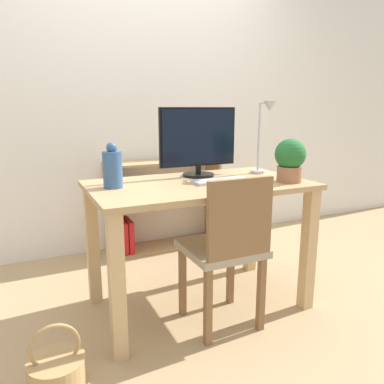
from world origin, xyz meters
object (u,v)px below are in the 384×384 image
Objects in this scene: keyboard at (222,181)px; desk_lamp at (264,130)px; monitor at (198,140)px; vase at (113,168)px; chair at (227,246)px; basket at (57,375)px; bookshelf at (146,210)px; potted_plant at (290,159)px.

keyboard is 0.48m from desk_lamp.
keyboard is at bearing -81.27° from monitor.
keyboard is 0.63m from vase.
basket is (-0.90, -0.14, -0.39)m from chair.
desk_lamp is (0.98, 0.01, 0.18)m from vase.
monitor is at bearing 77.22° from chair.
vase is (-0.57, -0.13, -0.12)m from monitor.
keyboard is 0.74× the size of desk_lamp.
chair is at bearing 8.78° from basket.
chair is 0.99m from basket.
chair is at bearing -34.78° from vase.
bookshelf is (-0.50, 0.95, -0.71)m from desk_lamp.
potted_plant is at bearing -68.40° from bookshelf.
vase reaches higher than bookshelf.
basket is (-0.96, -0.62, -0.91)m from monitor.
potted_plant is (0.40, -0.40, -0.09)m from monitor.
desk_lamp is (0.41, -0.12, 0.06)m from monitor.
chair is (-0.46, -0.08, -0.43)m from potted_plant.
basket is (-1.36, -0.22, -0.81)m from potted_plant.
monitor reaches higher than keyboard.
monitor is 0.60m from vase.
desk_lamp is at bearing 20.03° from basket.
chair is at bearing -169.55° from potted_plant.
bookshelf is (-0.03, 1.31, -0.13)m from chair.
monitor is 1.06m from bookshelf.
chair reaches higher than keyboard.
potted_plant is at bearing 5.10° from chair.
bookshelf is at bearing 117.49° from desk_lamp.
bookshelf is at bearing 96.14° from monitor.
monitor reaches higher than potted_plant.
vase is at bearing 169.79° from keyboard.
desk_lamp reaches higher than chair.
monitor reaches higher than bookshelf.
basket is at bearing -170.65° from potted_plant.
keyboard is at bearing 62.47° from chair.
desk_lamp reaches higher than basket.
basket is at bearing -128.17° from vase.
monitor is 0.72m from chair.
chair reaches higher than basket.
keyboard is at bearing 156.06° from potted_plant.
chair reaches higher than bookshelf.
monitor is at bearing 134.86° from potted_plant.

